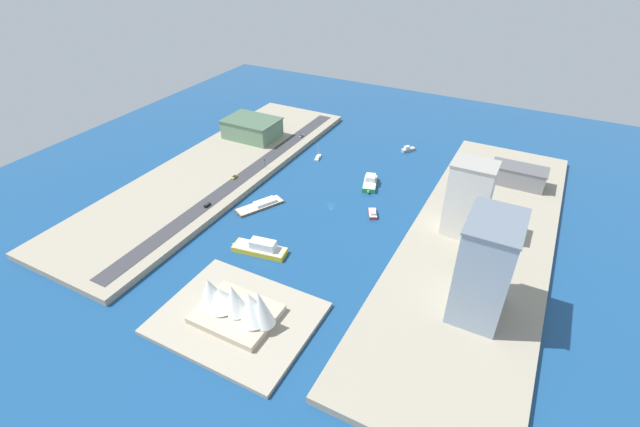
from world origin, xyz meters
name	(u,v)px	position (x,y,z in m)	size (l,w,h in m)	color
ground_plane	(331,205)	(0.00, 0.00, 0.00)	(440.00, 440.00, 0.00)	navy
quay_west	(478,244)	(-85.32, 0.00, 1.78)	(70.00, 240.00, 3.56)	#9E937F
quay_east	(216,170)	(85.32, 0.00, 1.78)	(70.00, 240.00, 3.56)	#9E937F
peninsula_point	(237,318)	(-5.22, 99.36, 1.00)	(64.53, 51.77, 2.00)	#A89E89
road_strip	(244,176)	(62.11, 0.00, 3.63)	(10.11, 228.00, 0.15)	#38383D
ferry_green_doubledeck	(370,183)	(-11.82, -31.69, 2.27)	(13.20, 21.70, 6.38)	#2D8C4C
barge_flat_brown	(261,205)	(35.61, 20.43, 1.08)	(20.76, 29.60, 2.94)	brown
tugboat_red	(373,213)	(-25.96, -1.54, 1.33)	(8.48, 11.57, 3.42)	red
ferry_yellow_fast	(260,248)	(11.80, 56.46, 2.65)	(30.35, 13.12, 7.41)	yellow
yacht_sleek_gray	(408,149)	(-17.33, -90.87, 1.44)	(8.99, 10.88, 4.17)	#999EA3
sailboat_small_white	(318,157)	(35.11, -49.91, 0.87)	(4.98, 10.48, 11.95)	white
warehouse_low_gray	(518,176)	(-93.60, -70.24, 9.52)	(32.55, 15.41, 11.87)	gray
hotel_broad_white	(468,199)	(-75.37, -3.58, 23.98)	(21.55, 16.48, 40.79)	silver
terminal_long_green	(252,128)	(91.96, -52.53, 10.56)	(39.14, 28.29, 13.94)	slate
tower_tall_glass	(485,268)	(-93.33, 49.81, 26.55)	(20.77, 28.55, 45.91)	#8C9EB2
sedan_silver	(301,136)	(59.81, -69.40, 4.46)	(2.08, 4.44, 1.51)	black
suv_black	(207,205)	(59.82, 39.28, 4.50)	(1.96, 4.48, 1.59)	black
taxi_yellow_cab	(234,177)	(65.71, 5.40, 4.49)	(1.93, 4.42, 1.61)	black
traffic_light_waterfront	(265,162)	(56.02, -15.06, 7.90)	(0.36, 0.36, 6.50)	black
opera_landmark	(236,304)	(-5.45, 99.36, 9.52)	(38.00, 26.04, 19.97)	#BCAD93
park_tree_cluster	(495,225)	(-90.32, -9.37, 9.09)	(4.48, 13.67, 8.06)	brown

